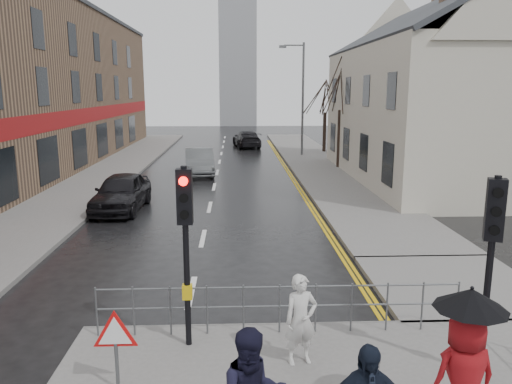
{
  "coord_description": "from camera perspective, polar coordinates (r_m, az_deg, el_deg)",
  "views": [
    {
      "loc": [
        1.11,
        -8.49,
        4.85
      ],
      "look_at": [
        1.68,
        5.27,
        2.02
      ],
      "focal_mm": 35.0,
      "sensor_mm": 36.0,
      "label": 1
    }
  ],
  "objects": [
    {
      "name": "ground",
      "position": [
        9.84,
        -8.99,
        -18.07
      ],
      "size": [
        120.0,
        120.0,
        0.0
      ],
      "primitive_type": "plane",
      "color": "black",
      "rests_on": "ground"
    },
    {
      "name": "left_pavement",
      "position": [
        32.74,
        -15.79,
        2.78
      ],
      "size": [
        4.0,
        44.0,
        0.14
      ],
      "primitive_type": "cube",
      "color": "#605E5B",
      "rests_on": "ground"
    },
    {
      "name": "right_pavement",
      "position": [
        34.25,
        6.74,
        3.51
      ],
      "size": [
        4.0,
        40.0,
        0.14
      ],
      "primitive_type": "cube",
      "color": "#605E5B",
      "rests_on": "ground"
    },
    {
      "name": "pavement_bridge_right",
      "position": [
        13.56,
        21.58,
        -9.88
      ],
      "size": [
        4.0,
        4.2,
        0.14
      ],
      "primitive_type": "cube",
      "color": "#605E5B",
      "rests_on": "ground"
    },
    {
      "name": "building_left_terrace",
      "position": [
        33.19,
        -26.11,
        10.72
      ],
      "size": [
        8.0,
        42.0,
        10.0
      ],
      "primitive_type": "cube",
      "color": "brown",
      "rests_on": "ground"
    },
    {
      "name": "building_right_cream",
      "position": [
        28.64,
        20.37,
        10.77
      ],
      "size": [
        9.0,
        16.4,
        10.1
      ],
      "color": "#BEB7A5",
      "rests_on": "ground"
    },
    {
      "name": "church_tower",
      "position": [
        70.61,
        -2.1,
        14.97
      ],
      "size": [
        5.0,
        5.0,
        18.0
      ],
      "primitive_type": "cube",
      "color": "gray",
      "rests_on": "ground"
    },
    {
      "name": "traffic_signal_near_left",
      "position": [
        9.05,
        -8.08,
        -3.81
      ],
      "size": [
        0.28,
        0.27,
        3.4
      ],
      "color": "black",
      "rests_on": "near_pavement"
    },
    {
      "name": "traffic_signal_near_right",
      "position": [
        8.85,
        25.35,
        -5.2
      ],
      "size": [
        0.34,
        0.33,
        3.4
      ],
      "color": "black",
      "rests_on": "near_pavement"
    },
    {
      "name": "guard_railing_front",
      "position": [
        9.96,
        2.73,
        -12.01
      ],
      "size": [
        7.14,
        0.04,
        1.0
      ],
      "color": "#595B5E",
      "rests_on": "near_pavement"
    },
    {
      "name": "warning_sign",
      "position": [
        8.43,
        -15.8,
        -15.68
      ],
      "size": [
        0.8,
        0.07,
        1.35
      ],
      "color": "#595B5E",
      "rests_on": "near_pavement"
    },
    {
      "name": "street_lamp",
      "position": [
        36.79,
        5.1,
        11.34
      ],
      "size": [
        1.83,
        0.25,
        8.0
      ],
      "color": "#595B5E",
      "rests_on": "right_pavement"
    },
    {
      "name": "tree_near",
      "position": [
        31.15,
        9.7,
        11.98
      ],
      "size": [
        2.4,
        2.4,
        6.58
      ],
      "color": "#2F211A",
      "rests_on": "right_pavement"
    },
    {
      "name": "tree_far",
      "position": [
        39.1,
        7.94,
        10.88
      ],
      "size": [
        2.4,
        2.4,
        5.64
      ],
      "color": "#2F211A",
      "rests_on": "right_pavement"
    },
    {
      "name": "pedestrian_a",
      "position": [
        8.93,
        5.15,
        -14.33
      ],
      "size": [
        0.67,
        0.52,
        1.61
      ],
      "primitive_type": "imported",
      "rotation": [
        0.0,
        0.0,
        0.26
      ],
      "color": "silver",
      "rests_on": "near_pavement"
    },
    {
      "name": "pedestrian_with_umbrella",
      "position": [
        7.51,
        22.8,
        -17.54
      ],
      "size": [
        0.98,
        0.96,
        2.21
      ],
      "color": "maroon",
      "rests_on": "near_pavement"
    },
    {
      "name": "car_parked",
      "position": [
        21.04,
        -15.14,
        -0.01
      ],
      "size": [
        1.98,
        4.52,
        1.51
      ],
      "primitive_type": "imported",
      "rotation": [
        0.0,
        0.0,
        -0.04
      ],
      "color": "black",
      "rests_on": "ground"
    },
    {
      "name": "car_mid",
      "position": [
        29.2,
        -6.49,
        3.46
      ],
      "size": [
        2.02,
        4.68,
        1.5
      ],
      "primitive_type": "imported",
      "rotation": [
        0.0,
        0.0,
        0.1
      ],
      "color": "#4E5153",
      "rests_on": "ground"
    },
    {
      "name": "car_far",
      "position": [
        43.01,
        -1.07,
        6.07
      ],
      "size": [
        2.59,
        5.05,
        1.4
      ],
      "primitive_type": "imported",
      "rotation": [
        0.0,
        0.0,
        3.28
      ],
      "color": "black",
      "rests_on": "ground"
    }
  ]
}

